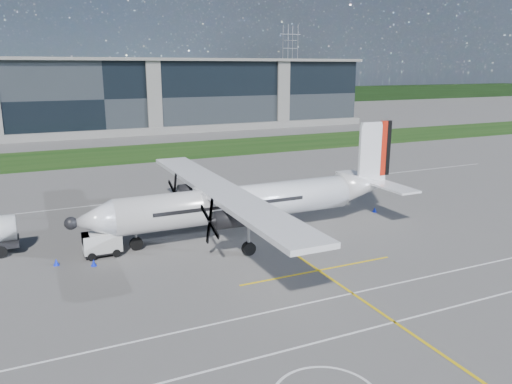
% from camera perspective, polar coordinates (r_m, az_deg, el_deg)
% --- Properties ---
extents(ground, '(400.00, 400.00, 0.00)m').
position_cam_1_polar(ground, '(76.27, -13.32, 3.32)').
color(ground, '#575552').
rests_on(ground, ground).
extents(grass_strip, '(400.00, 18.00, 0.04)m').
position_cam_1_polar(grass_strip, '(84.01, -14.44, 4.24)').
color(grass_strip, '#14370F').
rests_on(grass_strip, ground).
extents(terminal_building, '(120.00, 20.00, 15.00)m').
position_cam_1_polar(terminal_building, '(114.69, -17.67, 10.33)').
color(terminal_building, black).
rests_on(terminal_building, ground).
extents(tree_line, '(400.00, 6.00, 6.00)m').
position_cam_1_polar(tree_line, '(174.54, -20.16, 9.73)').
color(tree_line, black).
rests_on(tree_line, ground).
extents(pylon_east, '(9.00, 4.60, 30.00)m').
position_cam_1_polar(pylon_east, '(208.83, 3.90, 14.43)').
color(pylon_east, gray).
rests_on(pylon_east, ground).
extents(yellow_taxiway_centerline, '(0.20, 70.00, 0.01)m').
position_cam_1_polar(yellow_taxiway_centerline, '(48.96, -2.69, -2.25)').
color(yellow_taxiway_centerline, yellow).
rests_on(yellow_taxiway_centerline, ground).
extents(white_lane_line, '(90.00, 0.15, 0.01)m').
position_cam_1_polar(white_lane_line, '(28.01, 10.68, -15.64)').
color(white_lane_line, white).
rests_on(white_lane_line, ground).
extents(turboprop_aircraft, '(28.85, 29.91, 8.97)m').
position_cam_1_polar(turboprop_aircraft, '(41.48, -0.73, 1.15)').
color(turboprop_aircraft, white).
rests_on(turboprop_aircraft, ground).
extents(baggage_tug, '(2.96, 1.78, 1.78)m').
position_cam_1_polar(baggage_tug, '(39.31, -17.17, -5.71)').
color(baggage_tug, silver).
rests_on(baggage_tug, ground).
extents(ground_crew_person, '(0.62, 0.85, 2.02)m').
position_cam_1_polar(ground_crew_person, '(40.82, -16.25, -4.72)').
color(ground_crew_person, '#F25907').
rests_on(ground_crew_person, ground).
extents(safety_cone_fwd, '(0.36, 0.36, 0.50)m').
position_cam_1_polar(safety_cone_fwd, '(38.70, -21.87, -7.44)').
color(safety_cone_fwd, '#0E26F8').
rests_on(safety_cone_fwd, ground).
extents(safety_cone_tail, '(0.36, 0.36, 0.50)m').
position_cam_1_polar(safety_cone_tail, '(50.07, 13.41, -1.97)').
color(safety_cone_tail, '#0E26F8').
rests_on(safety_cone_tail, ground).
extents(safety_cone_nose_stbd, '(0.36, 0.36, 0.50)m').
position_cam_1_polar(safety_cone_nose_stbd, '(40.77, -18.12, -6.02)').
color(safety_cone_nose_stbd, '#0E26F8').
rests_on(safety_cone_nose_stbd, ground).
extents(safety_cone_nose_port, '(0.36, 0.36, 0.50)m').
position_cam_1_polar(safety_cone_nose_port, '(37.67, -18.06, -7.69)').
color(safety_cone_nose_port, '#0E26F8').
rests_on(safety_cone_nose_port, ground).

